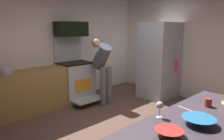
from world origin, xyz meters
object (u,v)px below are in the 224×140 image
object	(u,v)px
oven_range	(75,80)
stock_pot	(4,70)
microwave	(71,29)
wine_glass_mid	(160,106)
mug_coffee	(208,102)
person_cook	(103,66)
mixing_bowl_small	(199,121)
refrigerator	(159,61)
mixing_bowl_prep	(169,133)

from	to	relation	value
oven_range	stock_pot	world-z (taller)	oven_range
microwave	wine_glass_mid	distance (m)	3.50
wine_glass_mid	mug_coffee	size ratio (longest dim) A/B	1.77
person_cook	mixing_bowl_small	world-z (taller)	person_cook
microwave	refrigerator	xyz separation A→B (m)	(1.74, -1.32, -0.79)
microwave	mixing_bowl_prep	bearing A→B (deg)	-110.60
microwave	refrigerator	bearing A→B (deg)	-37.25
oven_range	mixing_bowl_small	world-z (taller)	oven_range
mixing_bowl_small	wine_glass_mid	xyz separation A→B (m)	(-0.14, 0.33, 0.09)
mug_coffee	mixing_bowl_small	bearing A→B (deg)	-165.98
oven_range	wine_glass_mid	world-z (taller)	oven_range
wine_glass_mid	refrigerator	bearing A→B (deg)	34.42
oven_range	mug_coffee	bearing A→B (deg)	-97.32
microwave	person_cook	xyz separation A→B (m)	(0.34, -0.74, -0.85)
wine_glass_mid	mixing_bowl_small	bearing A→B (deg)	-67.37
mug_coffee	stock_pot	xyz separation A→B (m)	(-1.14, 3.37, 0.03)
refrigerator	mixing_bowl_prep	bearing A→B (deg)	-144.41
wine_glass_mid	stock_pot	world-z (taller)	wine_glass_mid
refrigerator	stock_pot	bearing A→B (deg)	159.44
person_cook	mixing_bowl_prep	bearing A→B (deg)	-120.96
oven_range	microwave	size ratio (longest dim) A/B	2.12
mixing_bowl_small	mug_coffee	world-z (taller)	mug_coffee
mug_coffee	person_cook	bearing A→B (deg)	74.10
refrigerator	mug_coffee	xyz separation A→B (m)	(-2.17, -2.13, -0.00)
oven_range	mixing_bowl_small	bearing A→B (deg)	-105.14
oven_range	person_cook	bearing A→B (deg)	-62.43
microwave	mixing_bowl_prep	distance (m)	3.83
wine_glass_mid	mug_coffee	xyz separation A→B (m)	(0.65, -0.20, -0.07)
refrigerator	mixing_bowl_prep	xyz separation A→B (m)	(-3.05, -2.18, -0.02)
stock_pot	mug_coffee	bearing A→B (deg)	-71.32
mug_coffee	stock_pot	world-z (taller)	stock_pot
oven_range	mixing_bowl_small	xyz separation A→B (m)	(-0.94, -3.48, 0.42)
mixing_bowl_prep	wine_glass_mid	xyz separation A→B (m)	(0.24, 0.26, 0.09)
mixing_bowl_prep	refrigerator	bearing A→B (deg)	35.59
mixing_bowl_small	oven_range	bearing A→B (deg)	74.86
mixing_bowl_prep	wine_glass_mid	size ratio (longest dim) A/B	1.42
refrigerator	mixing_bowl_small	world-z (taller)	refrigerator
mug_coffee	microwave	bearing A→B (deg)	82.87
microwave	mixing_bowl_small	bearing A→B (deg)	-104.77
person_cook	mug_coffee	bearing A→B (deg)	-105.90
refrigerator	mixing_bowl_small	size ratio (longest dim) A/B	6.38
oven_range	mug_coffee	distance (m)	3.41
oven_range	refrigerator	xyz separation A→B (m)	(1.74, -1.23, 0.44)
microwave	mixing_bowl_small	size ratio (longest dim) A/B	2.49
oven_range	mixing_bowl_small	distance (m)	3.63
mug_coffee	oven_range	bearing A→B (deg)	82.68
microwave	wine_glass_mid	bearing A→B (deg)	-108.36
microwave	mug_coffee	bearing A→B (deg)	-97.13
microwave	mug_coffee	xyz separation A→B (m)	(-0.43, -3.45, -0.79)
mixing_bowl_prep	mixing_bowl_small	bearing A→B (deg)	-10.45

